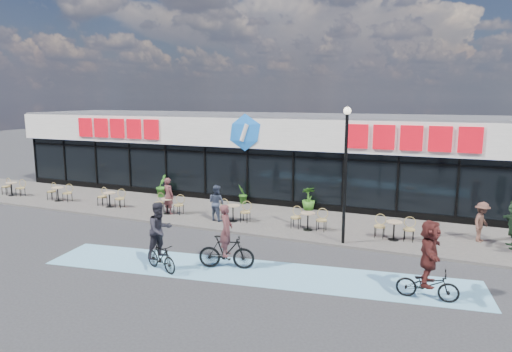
{
  "coord_description": "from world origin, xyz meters",
  "views": [
    {
      "loc": [
        9.52,
        -14.29,
        5.56
      ],
      "look_at": [
        1.97,
        3.5,
        2.21
      ],
      "focal_mm": 32.0,
      "sensor_mm": 36.0,
      "label": 1
    }
  ],
  "objects_px": {
    "cyclist_b": "(429,263)",
    "cyclist_a": "(226,246)",
    "bistro_set_0": "(13,187)",
    "potted_plant_mid": "(243,194)",
    "patron_left": "(168,196)",
    "potted_plant_right": "(309,198)",
    "lamp_post": "(346,164)",
    "pedestrian_b": "(482,222)",
    "patron_right": "(216,203)",
    "potted_plant_left": "(161,186)"
  },
  "relations": [
    {
      "from": "cyclist_b",
      "to": "cyclist_a",
      "type": "bearing_deg",
      "value": -179.32
    },
    {
      "from": "bistro_set_0",
      "to": "cyclist_b",
      "type": "bearing_deg",
      "value": -12.65
    },
    {
      "from": "bistro_set_0",
      "to": "potted_plant_mid",
      "type": "height_order",
      "value": "potted_plant_mid"
    },
    {
      "from": "patron_left",
      "to": "cyclist_a",
      "type": "xyz_separation_m",
      "value": [
        5.54,
        -4.96,
        -0.2
      ]
    },
    {
      "from": "potted_plant_right",
      "to": "cyclist_b",
      "type": "relative_size",
      "value": 0.5
    },
    {
      "from": "potted_plant_right",
      "to": "patron_left",
      "type": "bearing_deg",
      "value": -150.61
    },
    {
      "from": "lamp_post",
      "to": "pedestrian_b",
      "type": "bearing_deg",
      "value": 24.75
    },
    {
      "from": "patron_right",
      "to": "potted_plant_left",
      "type": "bearing_deg",
      "value": -18.1
    },
    {
      "from": "lamp_post",
      "to": "patron_right",
      "type": "distance_m",
      "value": 6.41
    },
    {
      "from": "patron_left",
      "to": "lamp_post",
      "type": "bearing_deg",
      "value": -169.75
    },
    {
      "from": "pedestrian_b",
      "to": "potted_plant_left",
      "type": "bearing_deg",
      "value": 106.45
    },
    {
      "from": "potted_plant_left",
      "to": "cyclist_b",
      "type": "relative_size",
      "value": 0.54
    },
    {
      "from": "potted_plant_mid",
      "to": "cyclist_b",
      "type": "relative_size",
      "value": 0.45
    },
    {
      "from": "potted_plant_mid",
      "to": "cyclist_a",
      "type": "height_order",
      "value": "cyclist_a"
    },
    {
      "from": "potted_plant_right",
      "to": "patron_right",
      "type": "distance_m",
      "value": 4.75
    },
    {
      "from": "cyclist_b",
      "to": "pedestrian_b",
      "type": "bearing_deg",
      "value": 74.65
    },
    {
      "from": "patron_right",
      "to": "cyclist_b",
      "type": "xyz_separation_m",
      "value": [
        9.1,
        -4.74,
        0.14
      ]
    },
    {
      "from": "lamp_post",
      "to": "patron_left",
      "type": "distance_m",
      "value": 8.9
    },
    {
      "from": "lamp_post",
      "to": "cyclist_b",
      "type": "bearing_deg",
      "value": -49.82
    },
    {
      "from": "lamp_post",
      "to": "patron_left",
      "type": "xyz_separation_m",
      "value": [
        -8.56,
        1.14,
        -2.17
      ]
    },
    {
      "from": "potted_plant_left",
      "to": "cyclist_a",
      "type": "height_order",
      "value": "cyclist_a"
    },
    {
      "from": "cyclist_a",
      "to": "lamp_post",
      "type": "bearing_deg",
      "value": 51.76
    },
    {
      "from": "potted_plant_left",
      "to": "potted_plant_right",
      "type": "bearing_deg",
      "value": 1.91
    },
    {
      "from": "potted_plant_mid",
      "to": "cyclist_a",
      "type": "distance_m",
      "value": 8.79
    },
    {
      "from": "bistro_set_0",
      "to": "pedestrian_b",
      "type": "height_order",
      "value": "pedestrian_b"
    },
    {
      "from": "potted_plant_right",
      "to": "patron_left",
      "type": "height_order",
      "value": "patron_left"
    },
    {
      "from": "potted_plant_mid",
      "to": "potted_plant_left",
      "type": "bearing_deg",
      "value": -177.63
    },
    {
      "from": "lamp_post",
      "to": "potted_plant_left",
      "type": "distance_m",
      "value": 12.06
    },
    {
      "from": "potted_plant_right",
      "to": "pedestrian_b",
      "type": "relative_size",
      "value": 0.74
    },
    {
      "from": "potted_plant_right",
      "to": "cyclist_a",
      "type": "height_order",
      "value": "cyclist_a"
    },
    {
      "from": "potted_plant_left",
      "to": "patron_left",
      "type": "height_order",
      "value": "patron_left"
    },
    {
      "from": "potted_plant_left",
      "to": "patron_left",
      "type": "bearing_deg",
      "value": -50.52
    },
    {
      "from": "patron_right",
      "to": "cyclist_b",
      "type": "height_order",
      "value": "cyclist_b"
    },
    {
      "from": "potted_plant_mid",
      "to": "pedestrian_b",
      "type": "height_order",
      "value": "pedestrian_b"
    },
    {
      "from": "potted_plant_left",
      "to": "potted_plant_right",
      "type": "relative_size",
      "value": 1.07
    },
    {
      "from": "potted_plant_mid",
      "to": "patron_right",
      "type": "distance_m",
      "value": 3.4
    },
    {
      "from": "bistro_set_0",
      "to": "patron_right",
      "type": "bearing_deg",
      "value": -0.99
    },
    {
      "from": "lamp_post",
      "to": "patron_right",
      "type": "height_order",
      "value": "lamp_post"
    },
    {
      "from": "potted_plant_right",
      "to": "patron_left",
      "type": "xyz_separation_m",
      "value": [
        -5.88,
        -3.31,
        0.29
      ]
    },
    {
      "from": "potted_plant_left",
      "to": "potted_plant_mid",
      "type": "distance_m",
      "value": 4.86
    },
    {
      "from": "patron_right",
      "to": "bistro_set_0",
      "type": "bearing_deg",
      "value": 12.72
    },
    {
      "from": "bistro_set_0",
      "to": "pedestrian_b",
      "type": "bearing_deg",
      "value": 2.41
    },
    {
      "from": "bistro_set_0",
      "to": "potted_plant_mid",
      "type": "bearing_deg",
      "value": 13.87
    },
    {
      "from": "patron_left",
      "to": "cyclist_b",
      "type": "distance_m",
      "value": 12.7
    },
    {
      "from": "potted_plant_right",
      "to": "patron_right",
      "type": "bearing_deg",
      "value": -133.27
    },
    {
      "from": "potted_plant_mid",
      "to": "pedestrian_b",
      "type": "xyz_separation_m",
      "value": [
        11.01,
        -2.15,
        0.26
      ]
    },
    {
      "from": "potted_plant_mid",
      "to": "potted_plant_right",
      "type": "xyz_separation_m",
      "value": [
        3.52,
        0.08,
        0.06
      ]
    },
    {
      "from": "patron_left",
      "to": "cyclist_a",
      "type": "distance_m",
      "value": 7.44
    },
    {
      "from": "patron_right",
      "to": "pedestrian_b",
      "type": "height_order",
      "value": "patron_right"
    },
    {
      "from": "potted_plant_right",
      "to": "cyclist_a",
      "type": "relative_size",
      "value": 0.54
    }
  ]
}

